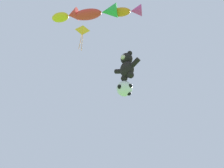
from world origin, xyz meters
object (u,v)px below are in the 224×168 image
teddy_bear_kite (127,66)px  soccer_ball_kite (125,89)px  fish_kite_crimson (98,13)px  fish_kite_goldfin (67,16)px  diamond_kite (82,32)px  fish_kite_tangerine (128,11)px

teddy_bear_kite → soccer_ball_kite: (-0.30, 0.12, -1.17)m
fish_kite_crimson → fish_kite_goldfin: size_ratio=1.46×
teddy_bear_kite → fish_kite_goldfin: bearing=-123.9°
diamond_kite → soccer_ball_kite: bearing=12.2°
fish_kite_crimson → teddy_bear_kite: bearing=80.3°
diamond_kite → teddy_bear_kite: bearing=9.0°
soccer_ball_kite → fish_kite_goldfin: 5.22m
fish_kite_goldfin → diamond_kite: size_ratio=0.68×
teddy_bear_kite → diamond_kite: diamond_kite is taller
teddy_bear_kite → fish_kite_tangerine: bearing=-41.4°
fish_kite_tangerine → fish_kite_crimson: (-1.23, -1.01, 0.01)m
teddy_bear_kite → diamond_kite: (-3.29, -0.52, 4.27)m
soccer_ball_kite → fish_kite_crimson: 4.33m
fish_kite_tangerine → diamond_kite: diamond_kite is taller
fish_kite_crimson → soccer_ball_kite: bearing=89.7°
teddy_bear_kite → fish_kite_goldfin: 4.42m
soccer_ball_kite → fish_kite_crimson: bearing=-90.3°
soccer_ball_kite → diamond_kite: bearing=-167.8°
soccer_ball_kite → fish_kite_tangerine: (1.22, -0.93, 3.87)m
teddy_bear_kite → fish_kite_crimson: 3.28m
soccer_ball_kite → fish_kite_crimson: fish_kite_crimson is taller
fish_kite_crimson → diamond_kite: diamond_kite is taller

